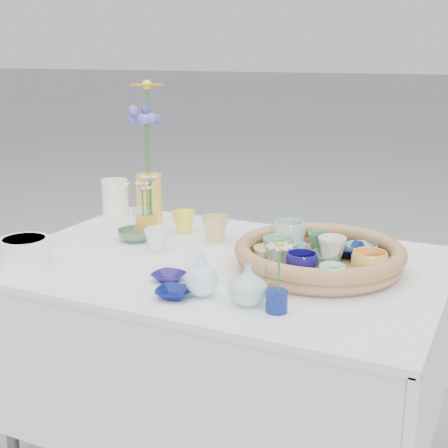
% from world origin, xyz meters
% --- Properties ---
extents(wicker_tray, '(0.47, 0.47, 0.08)m').
position_xyz_m(wicker_tray, '(0.28, 0.05, 0.80)').
color(wicker_tray, '#A46D3D').
rests_on(wicker_tray, display_table).
extents(tray_ceramic_0, '(0.15, 0.15, 0.03)m').
position_xyz_m(tray_ceramic_0, '(0.32, 0.15, 0.80)').
color(tray_ceramic_0, '#011042').
rests_on(tray_ceramic_0, wicker_tray).
extents(tray_ceramic_1, '(0.11, 0.11, 0.03)m').
position_xyz_m(tray_ceramic_1, '(0.40, 0.10, 0.80)').
color(tray_ceramic_1, '#020B49').
rests_on(tray_ceramic_1, wicker_tray).
extents(tray_ceramic_2, '(0.11, 0.11, 0.07)m').
position_xyz_m(tray_ceramic_2, '(0.43, -0.02, 0.82)').
color(tray_ceramic_2, '#F6B347').
rests_on(tray_ceramic_2, wicker_tray).
extents(tray_ceramic_3, '(0.12, 0.12, 0.03)m').
position_xyz_m(tray_ceramic_3, '(0.29, 0.06, 0.80)').
color(tray_ceramic_3, '#4D7E5D').
rests_on(tray_ceramic_3, wicker_tray).
extents(tray_ceramic_4, '(0.09, 0.09, 0.08)m').
position_xyz_m(tray_ceramic_4, '(0.18, -0.02, 0.82)').
color(tray_ceramic_4, '#7BA58C').
rests_on(tray_ceramic_4, wicker_tray).
extents(tray_ceramic_5, '(0.11, 0.11, 0.03)m').
position_xyz_m(tray_ceramic_5, '(0.18, 0.11, 0.80)').
color(tray_ceramic_5, '#88C1B4').
rests_on(tray_ceramic_5, wicker_tray).
extents(tray_ceramic_6, '(0.11, 0.11, 0.08)m').
position_xyz_m(tray_ceramic_6, '(0.15, 0.16, 0.82)').
color(tray_ceramic_6, '#AACFBB').
rests_on(tray_ceramic_6, wicker_tray).
extents(tray_ceramic_7, '(0.09, 0.09, 0.07)m').
position_xyz_m(tray_ceramic_7, '(0.31, 0.07, 0.82)').
color(tray_ceramic_7, white).
rests_on(tray_ceramic_7, wicker_tray).
extents(tray_ceramic_8, '(0.10, 0.10, 0.03)m').
position_xyz_m(tray_ceramic_8, '(0.37, 0.18, 0.80)').
color(tray_ceramic_8, '#A9D6E8').
rests_on(tray_ceramic_8, wicker_tray).
extents(tray_ceramic_9, '(0.09, 0.09, 0.07)m').
position_xyz_m(tray_ceramic_9, '(0.27, -0.08, 0.82)').
color(tray_ceramic_9, '#140D61').
rests_on(tray_ceramic_9, wicker_tray).
extents(tray_ceramic_10, '(0.10, 0.10, 0.03)m').
position_xyz_m(tray_ceramic_10, '(0.13, 0.04, 0.80)').
color(tray_ceramic_10, '#E7DA88').
rests_on(tray_ceramic_10, wicker_tray).
extents(tray_ceramic_11, '(0.07, 0.07, 0.06)m').
position_xyz_m(tray_ceramic_11, '(0.37, -0.12, 0.81)').
color(tray_ceramic_11, '#A6EFCD').
rests_on(tray_ceramic_11, wicker_tray).
extents(tray_ceramic_12, '(0.07, 0.07, 0.06)m').
position_xyz_m(tray_ceramic_12, '(0.25, 0.15, 0.81)').
color(tray_ceramic_12, '#4B8C5D').
rests_on(tray_ceramic_12, wicker_tray).
extents(loose_ceramic_0, '(0.08, 0.08, 0.07)m').
position_xyz_m(loose_ceramic_0, '(-0.24, 0.22, 0.80)').
color(loose_ceramic_0, yellow).
rests_on(loose_ceramic_0, display_table).
extents(loose_ceramic_1, '(0.09, 0.09, 0.08)m').
position_xyz_m(loose_ceramic_1, '(-0.10, 0.17, 0.81)').
color(loose_ceramic_1, '#D9BF6F').
rests_on(loose_ceramic_1, display_table).
extents(loose_ceramic_2, '(0.13, 0.13, 0.04)m').
position_xyz_m(loose_ceramic_2, '(-0.34, 0.06, 0.78)').
color(loose_ceramic_2, '#436F4D').
rests_on(loose_ceramic_2, display_table).
extents(loose_ceramic_3, '(0.09, 0.09, 0.07)m').
position_xyz_m(loose_ceramic_3, '(-0.22, 0.00, 0.80)').
color(loose_ceramic_3, white).
rests_on(loose_ceramic_3, display_table).
extents(loose_ceramic_4, '(0.09, 0.09, 0.02)m').
position_xyz_m(loose_ceramic_4, '(-0.05, -0.21, 0.78)').
color(loose_ceramic_4, navy).
rests_on(loose_ceramic_4, display_table).
extents(loose_ceramic_5, '(0.07, 0.07, 0.07)m').
position_xyz_m(loose_ceramic_5, '(-0.40, 0.21, 0.80)').
color(loose_ceramic_5, '#A6DCC5').
rests_on(loose_ceramic_5, display_table).
extents(loose_ceramic_6, '(0.10, 0.10, 0.02)m').
position_xyz_m(loose_ceramic_6, '(0.02, -0.31, 0.78)').
color(loose_ceramic_6, '#050E55').
rests_on(loose_ceramic_6, display_table).
extents(fluted_bowl, '(0.19, 0.19, 0.07)m').
position_xyz_m(fluted_bowl, '(-0.49, -0.27, 0.80)').
color(fluted_bowl, white).
rests_on(fluted_bowl, display_table).
extents(bud_vase_paleblue, '(0.09, 0.09, 0.13)m').
position_xyz_m(bud_vase_paleblue, '(0.08, -0.27, 0.83)').
color(bud_vase_paleblue, '#C1EAF4').
rests_on(bud_vase_paleblue, display_table).
extents(bud_vase_seafoam, '(0.13, 0.13, 0.10)m').
position_xyz_m(bud_vase_seafoam, '(0.20, -0.26, 0.82)').
color(bud_vase_seafoam, '#A5CCC4').
rests_on(bud_vase_seafoam, display_table).
extents(bud_vase_cobalt, '(0.06, 0.06, 0.05)m').
position_xyz_m(bud_vase_cobalt, '(0.28, -0.28, 0.79)').
color(bud_vase_cobalt, navy).
rests_on(bud_vase_cobalt, display_table).
extents(single_daisy, '(0.08, 0.08, 0.13)m').
position_xyz_m(single_daisy, '(0.29, -0.28, 0.87)').
color(single_daisy, white).
rests_on(single_daisy, bud_vase_cobalt).
extents(tall_vase_yellow, '(0.10, 0.10, 0.17)m').
position_xyz_m(tall_vase_yellow, '(-0.42, 0.29, 0.85)').
color(tall_vase_yellow, yellow).
rests_on(tall_vase_yellow, display_table).
extents(gerbera, '(0.15, 0.15, 0.33)m').
position_xyz_m(gerbera, '(-0.41, 0.28, 1.09)').
color(gerbera, orange).
rests_on(gerbera, tall_vase_yellow).
extents(hydrangea, '(0.09, 0.09, 0.29)m').
position_xyz_m(hydrangea, '(-0.43, 0.28, 1.04)').
color(hydrangea, '#3E45B1').
rests_on(hydrangea, tall_vase_yellow).
extents(white_pitcher, '(0.17, 0.14, 0.13)m').
position_xyz_m(white_pitcher, '(-0.59, 0.31, 0.83)').
color(white_pitcher, white).
rests_on(white_pitcher, display_table).
extents(daisy_cup, '(0.08, 0.08, 0.07)m').
position_xyz_m(daisy_cup, '(-0.32, 0.11, 0.80)').
color(daisy_cup, gold).
rests_on(daisy_cup, display_table).
extents(daisy_posy, '(0.09, 0.09, 0.14)m').
position_xyz_m(daisy_posy, '(-0.33, 0.12, 0.91)').
color(daisy_posy, white).
rests_on(daisy_posy, daisy_cup).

